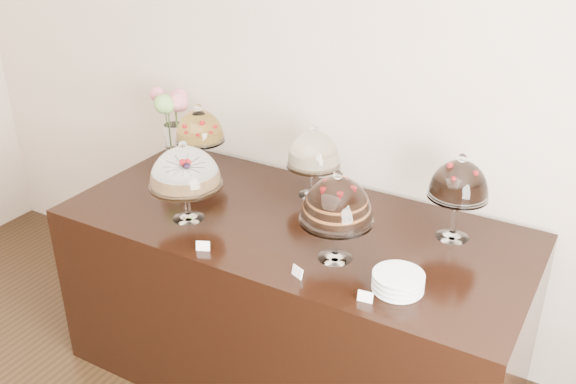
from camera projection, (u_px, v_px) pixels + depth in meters
The scene contains 12 objects.
wall_back at pixel (318, 65), 3.24m from camera, with size 5.00×0.04×3.00m, color beige.
display_counter at pixel (293, 301), 3.21m from camera, with size 2.20×1.00×0.90m, color black.
cake_stand_sugar_sponge at pixel (185, 171), 2.94m from camera, with size 0.34×0.34×0.39m.
cake_stand_choco_layer at pixel (337, 203), 2.62m from camera, with size 0.31×0.31×0.41m.
cake_stand_cheesecake at pixel (314, 152), 3.16m from camera, with size 0.27×0.27×0.38m.
cake_stand_dark_choco at pixel (459, 183), 2.77m from camera, with size 0.27×0.27×0.41m.
cake_stand_fruit_tart at pixel (199, 129), 3.42m from camera, with size 0.27×0.27×0.39m.
flower_vase at pixel (172, 115), 3.58m from camera, with size 0.25×0.23×0.40m.
plate_stack at pixel (398, 282), 2.50m from camera, with size 0.20×0.20×0.07m.
price_card_left at pixel (203, 246), 2.77m from camera, with size 0.06×0.01×0.04m, color white.
price_card_right at pixel (365, 297), 2.44m from camera, with size 0.06×0.01×0.04m, color white.
price_card_extra at pixel (297, 272), 2.59m from camera, with size 0.06×0.01×0.04m, color white.
Camera 1 is at (1.46, 0.16, 2.37)m, focal length 40.00 mm.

